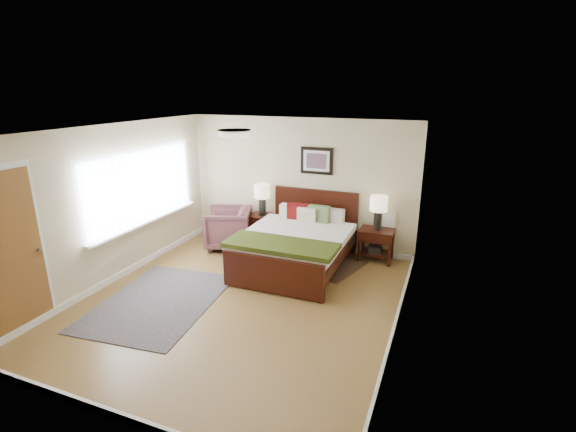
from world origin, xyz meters
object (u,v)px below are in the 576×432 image
Objects in this scene: nightstand_right at (376,242)px; lamp_left at (262,194)px; armchair at (228,228)px; lamp_right at (379,207)px; bed at (297,239)px; rug_persian at (159,301)px; nightstand_left at (262,221)px.

lamp_left is (-2.26, 0.01, 0.66)m from nightstand_right.
armchair is at bearing -172.22° from nightstand_right.
lamp_right is at bearing 0.00° from lamp_left.
nightstand_right is at bearing 33.55° from bed.
nightstand_right is 0.69× the size of armchair.
rug_persian is at bearing -16.69° from armchair.
lamp_right is (2.26, 0.02, 0.53)m from nightstand_left.
rug_persian is (-0.42, -2.71, -0.48)m from nightstand_left.
lamp_left is (0.00, 0.02, 0.54)m from nightstand_left.
nightstand_left is at bearing 75.29° from rug_persian.
nightstand_left is 1.00× the size of lamp_right.
lamp_left is (-1.03, 0.83, 0.49)m from bed.
nightstand_right is (2.26, 0.01, -0.12)m from nightstand_left.
bed is 2.48× the size of armchair.
nightstand_left is 1.00× the size of lamp_left.
rug_persian is at bearing -134.52° from lamp_right.
nightstand_right is 3.83m from rug_persian.
bed is 3.60× the size of nightstand_right.
bed is at bearing -37.89° from nightstand_left.
bed is at bearing -146.45° from nightstand_right.
lamp_left is at bearing 180.00° from lamp_right.
bed is 3.52× the size of lamp_right.
lamp_right is at bearing 33.99° from bed.
nightstand_right is 2.84m from armchair.
bed is 1.48m from nightstand_right.
rug_persian is at bearing -127.46° from bed.
rug_persian is (0.14, -2.33, -0.39)m from armchair.
bed is at bearing 54.95° from armchair.
bed is 3.53× the size of nightstand_left.
nightstand_left is at bearing 104.05° from armchair.
lamp_left is 2.94m from rug_persian.
nightstand_left reaches higher than rug_persian.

